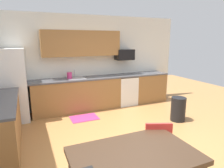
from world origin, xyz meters
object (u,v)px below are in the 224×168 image
microwave (124,55)px  trash_bin (178,109)px  chair_near_table (160,150)px  dining_table (134,158)px  kettle (70,76)px  oven_range (125,90)px  refrigerator (10,86)px

microwave → trash_bin: bearing=-72.0°
chair_near_table → trash_bin: chair_near_table is taller
dining_table → kettle: 3.74m
oven_range → kettle: (-1.73, 0.05, 0.56)m
refrigerator → trash_bin: size_ratio=3.00×
oven_range → trash_bin: oven_range is taller
refrigerator → trash_bin: bearing=-23.5°
chair_near_table → dining_table: bearing=-153.1°
refrigerator → microwave: refrigerator is taller
chair_near_table → trash_bin: bearing=42.4°
trash_bin → refrigerator: bearing=156.5°
chair_near_table → oven_range: bearing=70.3°
microwave → chair_near_table: size_ratio=0.64×
oven_range → kettle: kettle is taller
refrigerator → trash_bin: (3.80, -1.65, -0.60)m
refrigerator → microwave: (3.21, 0.18, 0.65)m
dining_table → trash_bin: dining_table is taller
dining_table → trash_bin: size_ratio=2.33×
kettle → microwave: bearing=1.7°
chair_near_table → kettle: 3.51m
microwave → chair_near_table: 3.83m
oven_range → refrigerator: bearing=-178.6°
trash_bin → kettle: 3.01m
oven_range → dining_table: size_ratio=0.65×
oven_range → kettle: size_ratio=4.55×
refrigerator → chair_near_table: 3.88m
oven_range → chair_near_table: size_ratio=1.07×
refrigerator → dining_table: (1.42, -3.60, -0.20)m
microwave → kettle: bearing=-178.3°
trash_bin → kettle: bearing=142.5°
dining_table → chair_near_table: (0.58, 0.29, -0.20)m
chair_near_table → refrigerator: bearing=121.2°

